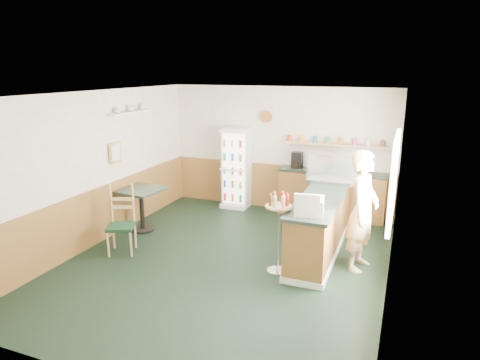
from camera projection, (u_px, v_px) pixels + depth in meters
The scene contains 13 objects.
ground at pixel (226, 261), 7.02m from camera, with size 6.00×6.00×0.00m, color black.
room_envelope at pixel (230, 160), 7.38m from camera, with size 5.04×6.02×2.72m.
service_counter at pixel (322, 224), 7.40m from camera, with size 0.68×3.01×1.01m.
back_counter at pixel (330, 192), 8.99m from camera, with size 2.24×0.42×1.69m.
drinks_fridge at pixel (236, 168), 9.59m from camera, with size 0.59×0.52×1.80m.
display_case at pixel (332, 169), 7.90m from camera, with size 0.88×0.46×0.50m.
cash_register at pixel (309, 206), 6.22m from camera, with size 0.41×0.43×0.24m, color beige.
shopkeeper at pixel (363, 211), 6.55m from camera, with size 0.63×0.45×1.89m, color tan.
condiment_stand at pixel (278, 222), 6.46m from camera, with size 0.40×0.40×1.25m.
newspaper_rack at pixel (303, 217), 7.60m from camera, with size 0.10×0.48×0.56m.
cafe_table at pixel (141, 201), 8.19m from camera, with size 0.85×0.85×0.84m.
cafe_chair at pixel (124, 217), 7.28m from camera, with size 0.58×0.58×1.18m.
dog_doorstop at pixel (290, 238), 7.59m from camera, with size 0.25×0.33×0.30m.
Camera 1 is at (2.58, -5.93, 3.06)m, focal length 32.00 mm.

